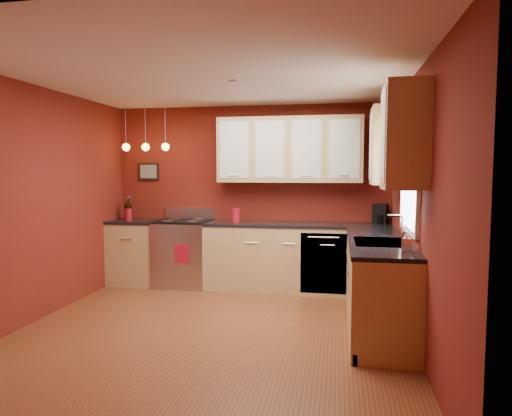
% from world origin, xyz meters
% --- Properties ---
extents(floor, '(4.20, 4.20, 0.00)m').
position_xyz_m(floor, '(0.00, 0.00, 0.00)').
color(floor, brown).
rests_on(floor, ground).
extents(ceiling, '(4.00, 4.20, 0.02)m').
position_xyz_m(ceiling, '(0.00, 0.00, 2.60)').
color(ceiling, beige).
rests_on(ceiling, wall_back).
extents(wall_back, '(4.00, 0.02, 2.60)m').
position_xyz_m(wall_back, '(0.00, 2.10, 1.30)').
color(wall_back, maroon).
rests_on(wall_back, floor).
extents(wall_front, '(4.00, 0.02, 2.60)m').
position_xyz_m(wall_front, '(0.00, -2.10, 1.30)').
color(wall_front, maroon).
rests_on(wall_front, floor).
extents(wall_left, '(0.02, 4.20, 2.60)m').
position_xyz_m(wall_left, '(-2.00, 0.00, 1.30)').
color(wall_left, maroon).
rests_on(wall_left, floor).
extents(wall_right, '(0.02, 4.20, 2.60)m').
position_xyz_m(wall_right, '(2.00, 0.00, 1.30)').
color(wall_right, maroon).
rests_on(wall_right, floor).
extents(base_cabinets_back_left, '(0.70, 0.60, 0.90)m').
position_xyz_m(base_cabinets_back_left, '(-1.65, 1.80, 0.45)').
color(base_cabinets_back_left, tan).
rests_on(base_cabinets_back_left, floor).
extents(base_cabinets_back_right, '(2.54, 0.60, 0.90)m').
position_xyz_m(base_cabinets_back_right, '(0.73, 1.80, 0.45)').
color(base_cabinets_back_right, tan).
rests_on(base_cabinets_back_right, floor).
extents(base_cabinets_right, '(0.60, 2.10, 0.90)m').
position_xyz_m(base_cabinets_right, '(1.70, 0.45, 0.45)').
color(base_cabinets_right, tan).
rests_on(base_cabinets_right, floor).
extents(counter_back_left, '(0.70, 0.62, 0.04)m').
position_xyz_m(counter_back_left, '(-1.65, 1.80, 0.92)').
color(counter_back_left, black).
rests_on(counter_back_left, base_cabinets_back_left).
extents(counter_back_right, '(2.54, 0.62, 0.04)m').
position_xyz_m(counter_back_right, '(0.73, 1.80, 0.92)').
color(counter_back_right, black).
rests_on(counter_back_right, base_cabinets_back_right).
extents(counter_right, '(0.62, 2.10, 0.04)m').
position_xyz_m(counter_right, '(1.70, 0.45, 0.92)').
color(counter_right, black).
rests_on(counter_right, base_cabinets_right).
extents(gas_range, '(0.76, 0.64, 1.11)m').
position_xyz_m(gas_range, '(-0.92, 1.80, 0.48)').
color(gas_range, '#B0B0B5').
rests_on(gas_range, floor).
extents(dishwasher_front, '(0.60, 0.02, 0.80)m').
position_xyz_m(dishwasher_front, '(1.10, 1.51, 0.45)').
color(dishwasher_front, '#B0B0B5').
rests_on(dishwasher_front, base_cabinets_back_right).
extents(sink, '(0.50, 0.70, 0.33)m').
position_xyz_m(sink, '(1.70, 0.30, 0.92)').
color(sink, '#96959B').
rests_on(sink, counter_right).
extents(window, '(0.06, 1.02, 1.22)m').
position_xyz_m(window, '(1.97, 0.30, 1.69)').
color(window, white).
rests_on(window, wall_right).
extents(upper_cabinets_back, '(2.00, 0.35, 0.90)m').
position_xyz_m(upper_cabinets_back, '(0.60, 1.93, 1.95)').
color(upper_cabinets_back, tan).
rests_on(upper_cabinets_back, wall_back).
extents(upper_cabinets_right, '(0.35, 1.95, 0.90)m').
position_xyz_m(upper_cabinets_right, '(1.82, 0.32, 1.95)').
color(upper_cabinets_right, tan).
rests_on(upper_cabinets_right, wall_right).
extents(wall_picture, '(0.32, 0.03, 0.26)m').
position_xyz_m(wall_picture, '(-1.55, 2.08, 1.65)').
color(wall_picture, black).
rests_on(wall_picture, wall_back).
extents(pendant_lights, '(0.71, 0.11, 0.66)m').
position_xyz_m(pendant_lights, '(-1.45, 1.75, 2.01)').
color(pendant_lights, '#96959B').
rests_on(pendant_lights, ceiling).
extents(red_canister, '(0.13, 0.13, 0.19)m').
position_xyz_m(red_canister, '(-0.14, 1.80, 1.04)').
color(red_canister, maroon).
rests_on(red_canister, counter_back_right).
extents(red_vase, '(0.10, 0.10, 0.17)m').
position_xyz_m(red_vase, '(-1.79, 1.85, 1.02)').
color(red_vase, maroon).
rests_on(red_vase, counter_back_left).
extents(flowers, '(0.14, 0.14, 0.22)m').
position_xyz_m(flowers, '(-1.79, 1.85, 1.20)').
color(flowers, maroon).
rests_on(flowers, red_vase).
extents(coffee_maker, '(0.23, 0.23, 0.27)m').
position_xyz_m(coffee_maker, '(1.85, 1.93, 1.07)').
color(coffee_maker, black).
rests_on(coffee_maker, counter_back_right).
extents(soap_pump, '(0.10, 0.10, 0.18)m').
position_xyz_m(soap_pump, '(1.89, -0.22, 1.03)').
color(soap_pump, white).
rests_on(soap_pump, counter_right).
extents(dish_towel, '(0.20, 0.01, 0.27)m').
position_xyz_m(dish_towel, '(-0.83, 1.47, 0.52)').
color(dish_towel, maroon).
rests_on(dish_towel, gas_range).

